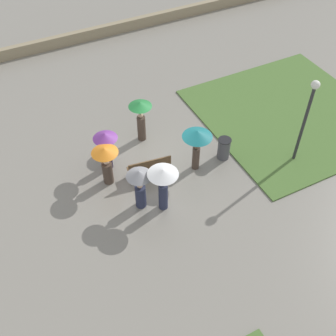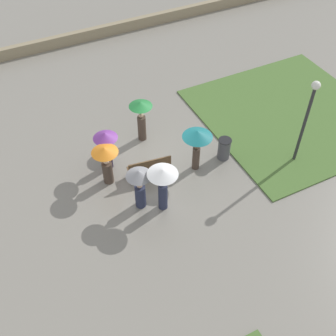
{
  "view_description": "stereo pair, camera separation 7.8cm",
  "coord_description": "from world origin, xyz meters",
  "px_view_note": "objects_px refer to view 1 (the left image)",
  "views": [
    {
      "loc": [
        4.62,
        10.67,
        11.89
      ],
      "look_at": [
        -0.32,
        0.94,
        0.63
      ],
      "focal_mm": 45.0,
      "sensor_mm": 36.0,
      "label": 1
    },
    {
      "loc": [
        4.55,
        10.7,
        11.89
      ],
      "look_at": [
        -0.32,
        0.94,
        0.63
      ],
      "focal_mm": 45.0,
      "sensor_mm": 36.0,
      "label": 2
    }
  ],
  "objects_px": {
    "trash_bin": "(224,148)",
    "crowd_person_teal": "(197,139)",
    "crowd_person_white": "(163,181)",
    "crowd_person_orange": "(106,160)",
    "lamp_post": "(308,111)",
    "crowd_person_green": "(141,115)",
    "crowd_person_purple": "(106,143)",
    "crowd_person_grey": "(140,184)",
    "park_bench": "(149,167)"
  },
  "relations": [
    {
      "from": "trash_bin",
      "to": "crowd_person_teal",
      "type": "bearing_deg",
      "value": 0.18
    },
    {
      "from": "crowd_person_grey",
      "to": "crowd_person_white",
      "type": "relative_size",
      "value": 0.92
    },
    {
      "from": "lamp_post",
      "to": "crowd_person_white",
      "type": "xyz_separation_m",
      "value": [
        5.76,
        -0.17,
        -1.06
      ]
    },
    {
      "from": "crowd_person_grey",
      "to": "crowd_person_white",
      "type": "bearing_deg",
      "value": -99.97
    },
    {
      "from": "lamp_post",
      "to": "crowd_person_grey",
      "type": "xyz_separation_m",
      "value": [
        6.43,
        -0.61,
        -1.29
      ]
    },
    {
      "from": "crowd_person_green",
      "to": "crowd_person_purple",
      "type": "bearing_deg",
      "value": -12.11
    },
    {
      "from": "lamp_post",
      "to": "trash_bin",
      "type": "bearing_deg",
      "value": -29.31
    },
    {
      "from": "trash_bin",
      "to": "crowd_person_green",
      "type": "distance_m",
      "value": 3.58
    },
    {
      "from": "crowd_person_white",
      "to": "crowd_person_purple",
      "type": "bearing_deg",
      "value": 118.38
    },
    {
      "from": "crowd_person_orange",
      "to": "lamp_post",
      "type": "bearing_deg",
      "value": 77.2
    },
    {
      "from": "trash_bin",
      "to": "crowd_person_grey",
      "type": "bearing_deg",
      "value": 11.06
    },
    {
      "from": "park_bench",
      "to": "crowd_person_white",
      "type": "relative_size",
      "value": 0.88
    },
    {
      "from": "trash_bin",
      "to": "crowd_person_orange",
      "type": "bearing_deg",
      "value": -10.33
    },
    {
      "from": "crowd_person_white",
      "to": "crowd_person_green",
      "type": "bearing_deg",
      "value": 85.79
    },
    {
      "from": "park_bench",
      "to": "crowd_person_teal",
      "type": "height_order",
      "value": "crowd_person_teal"
    },
    {
      "from": "lamp_post",
      "to": "crowd_person_orange",
      "type": "relative_size",
      "value": 2.15
    },
    {
      "from": "park_bench",
      "to": "crowd_person_teal",
      "type": "xyz_separation_m",
      "value": [
        -1.79,
        0.42,
        1.03
      ]
    },
    {
      "from": "crowd_person_grey",
      "to": "crowd_person_purple",
      "type": "bearing_deg",
      "value": 31.0
    },
    {
      "from": "crowd_person_teal",
      "to": "trash_bin",
      "type": "bearing_deg",
      "value": 151.97
    },
    {
      "from": "trash_bin",
      "to": "crowd_person_orange",
      "type": "height_order",
      "value": "crowd_person_orange"
    },
    {
      "from": "crowd_person_white",
      "to": "crowd_person_orange",
      "type": "xyz_separation_m",
      "value": [
        1.29,
        -2.05,
        -0.25
      ]
    },
    {
      "from": "trash_bin",
      "to": "crowd_person_green",
      "type": "relative_size",
      "value": 0.49
    },
    {
      "from": "trash_bin",
      "to": "crowd_person_teal",
      "type": "distance_m",
      "value": 1.64
    },
    {
      "from": "park_bench",
      "to": "crowd_person_green",
      "type": "distance_m",
      "value": 2.31
    },
    {
      "from": "trash_bin",
      "to": "crowd_person_grey",
      "type": "relative_size",
      "value": 0.53
    },
    {
      "from": "lamp_post",
      "to": "crowd_person_grey",
      "type": "distance_m",
      "value": 6.59
    },
    {
      "from": "crowd_person_white",
      "to": "park_bench",
      "type": "bearing_deg",
      "value": 90.8
    },
    {
      "from": "trash_bin",
      "to": "park_bench",
      "type": "bearing_deg",
      "value": -7.79
    },
    {
      "from": "lamp_post",
      "to": "crowd_person_green",
      "type": "xyz_separation_m",
      "value": [
        4.91,
        -3.88,
        -1.18
      ]
    },
    {
      "from": "trash_bin",
      "to": "lamp_post",
      "type": "bearing_deg",
      "value": 150.69
    },
    {
      "from": "crowd_person_teal",
      "to": "crowd_person_green",
      "type": "distance_m",
      "value": 2.76
    },
    {
      "from": "park_bench",
      "to": "crowd_person_purple",
      "type": "bearing_deg",
      "value": -34.95
    },
    {
      "from": "trash_bin",
      "to": "crowd_person_grey",
      "type": "xyz_separation_m",
      "value": [
        3.97,
        0.78,
        0.69
      ]
    },
    {
      "from": "crowd_person_grey",
      "to": "crowd_person_green",
      "type": "relative_size",
      "value": 0.93
    },
    {
      "from": "lamp_post",
      "to": "crowd_person_orange",
      "type": "bearing_deg",
      "value": -17.48
    },
    {
      "from": "lamp_post",
      "to": "crowd_person_green",
      "type": "bearing_deg",
      "value": -38.28
    },
    {
      "from": "park_bench",
      "to": "lamp_post",
      "type": "height_order",
      "value": "lamp_post"
    },
    {
      "from": "park_bench",
      "to": "crowd_person_orange",
      "type": "distance_m",
      "value": 1.72
    },
    {
      "from": "trash_bin",
      "to": "crowd_person_teal",
      "type": "xyz_separation_m",
      "value": [
        1.28,
        0.0,
        1.03
      ]
    },
    {
      "from": "crowd_person_teal",
      "to": "crowd_person_orange",
      "type": "xyz_separation_m",
      "value": [
        3.31,
        -0.84,
        -0.35
      ]
    },
    {
      "from": "crowd_person_green",
      "to": "crowd_person_orange",
      "type": "xyz_separation_m",
      "value": [
        2.14,
        1.66,
        -0.12
      ]
    },
    {
      "from": "crowd_person_green",
      "to": "crowd_person_grey",
      "type": "bearing_deg",
      "value": 26.3
    },
    {
      "from": "crowd_person_purple",
      "to": "crowd_person_green",
      "type": "bearing_deg",
      "value": 158.76
    },
    {
      "from": "lamp_post",
      "to": "trash_bin",
      "type": "xyz_separation_m",
      "value": [
        2.47,
        -1.39,
        -1.98
      ]
    },
    {
      "from": "park_bench",
      "to": "crowd_person_orange",
      "type": "xyz_separation_m",
      "value": [
        1.52,
        -0.42,
        0.68
      ]
    },
    {
      "from": "crowd_person_green",
      "to": "crowd_person_purple",
      "type": "relative_size",
      "value": 1.09
    },
    {
      "from": "crowd_person_orange",
      "to": "trash_bin",
      "type": "bearing_deg",
      "value": 84.35
    },
    {
      "from": "crowd_person_white",
      "to": "crowd_person_purple",
      "type": "xyz_separation_m",
      "value": [
        1.0,
        -2.78,
        -0.15
      ]
    },
    {
      "from": "crowd_person_white",
      "to": "crowd_person_purple",
      "type": "height_order",
      "value": "crowd_person_white"
    },
    {
      "from": "crowd_person_green",
      "to": "crowd_person_white",
      "type": "xyz_separation_m",
      "value": [
        0.85,
        3.71,
        0.12
      ]
    }
  ]
}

